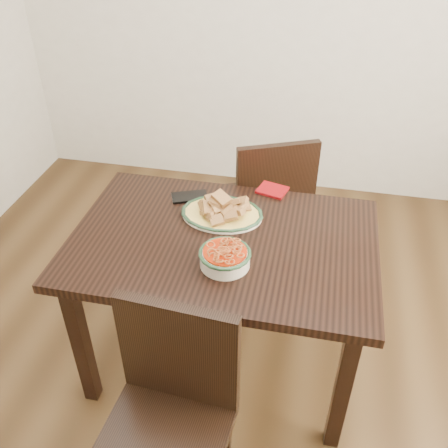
% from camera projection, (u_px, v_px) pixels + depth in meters
% --- Properties ---
extents(floor, '(3.50, 3.50, 0.00)m').
position_uv_depth(floor, '(219.00, 361.00, 2.46)').
color(floor, '#382411').
rests_on(floor, ground).
extents(wall_back, '(3.50, 0.10, 2.60)m').
position_uv_depth(wall_back, '(279.00, 0.00, 3.07)').
color(wall_back, silver).
rests_on(wall_back, ground).
extents(dining_table, '(1.25, 0.83, 0.75)m').
position_uv_depth(dining_table, '(223.00, 256.00, 2.10)').
color(dining_table, black).
rests_on(dining_table, ground).
extents(chair_far, '(0.55, 0.55, 0.89)m').
position_uv_depth(chair_far, '(269.00, 200.00, 2.72)').
color(chair_far, black).
rests_on(chair_far, ground).
extents(chair_near, '(0.45, 0.45, 0.89)m').
position_uv_depth(chair_near, '(170.00, 410.00, 1.69)').
color(chair_near, black).
rests_on(chair_near, ground).
extents(fish_plate, '(0.35, 0.27, 0.11)m').
position_uv_depth(fish_plate, '(222.00, 207.00, 2.14)').
color(fish_plate, white).
rests_on(fish_plate, dining_table).
extents(noodle_bowl, '(0.20, 0.20, 0.08)m').
position_uv_depth(noodle_bowl, '(225.00, 256.00, 1.89)').
color(noodle_bowl, beige).
rests_on(noodle_bowl, dining_table).
extents(smartphone, '(0.18, 0.14, 0.01)m').
position_uv_depth(smartphone, '(190.00, 197.00, 2.29)').
color(smartphone, black).
rests_on(smartphone, dining_table).
extents(napkin, '(0.15, 0.14, 0.01)m').
position_uv_depth(napkin, '(272.00, 190.00, 2.33)').
color(napkin, maroon).
rests_on(napkin, dining_table).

